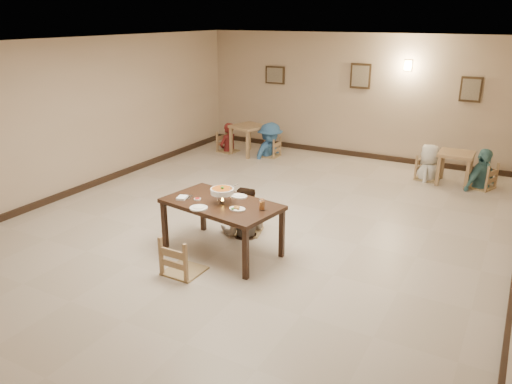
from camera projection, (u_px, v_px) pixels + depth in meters
The scene contains 31 objects.
floor at pixel (259, 223), 8.61m from camera, with size 10.00×10.00×0.00m, color #BFAF9D.
ceiling at pixel (259, 42), 7.60m from camera, with size 10.00×10.00×0.00m, color silver.
wall_back at pixel (356, 96), 12.24m from camera, with size 10.00×10.00×0.00m, color tan.
wall_left at pixel (82, 116), 9.92m from camera, with size 10.00×10.00×0.00m, color tan.
baseboard_back at pixel (351, 153), 12.69m from camera, with size 8.00×0.06×0.12m, color black.
baseboard_left at pixel (91, 184), 10.39m from camera, with size 0.06×10.00×0.12m, color black.
picture_a at pixel (275, 75), 13.06m from camera, with size 0.55×0.04×0.45m.
picture_b at pixel (360, 76), 11.99m from camera, with size 0.50×0.04×0.60m.
picture_c at pixel (471, 89), 10.91m from camera, with size 0.45×0.04×0.55m.
wall_sconce at pixel (408, 65), 11.39m from camera, with size 0.16×0.05×0.22m, color #FFD88C.
main_table at pixel (222, 207), 7.33m from camera, with size 1.84×1.22×0.80m.
chair_far at pixel (247, 205), 8.10m from camera, with size 0.46×0.46×0.97m.
chair_near at pixel (183, 237), 6.80m from camera, with size 0.50×0.50×1.07m.
main_diner at pixel (243, 187), 7.94m from camera, with size 0.78×0.61×1.60m, color gray.
curry_warmer at pixel (222, 191), 7.23m from camera, with size 0.38×0.34×0.31m.
rice_plate_far at pixel (239, 196), 7.52m from camera, with size 0.28×0.28×0.06m.
rice_plate_near at pixel (199, 208), 7.06m from camera, with size 0.26×0.26×0.06m.
fried_plate at pixel (237, 209), 7.02m from camera, with size 0.24×0.24×0.05m.
chili_dish at pixel (197, 199), 7.41m from camera, with size 0.11×0.11×0.02m.
napkin_cutlery at pixel (182, 198), 7.45m from camera, with size 0.20×0.28×0.03m.
drink_glass at pixel (262, 205), 7.00m from camera, with size 0.08×0.08×0.16m.
bg_table_left at pixel (248, 131), 12.67m from camera, with size 0.94×0.94×0.75m.
bg_table_right at pixel (456, 159), 10.42m from camera, with size 0.69×0.69×0.69m.
bg_chair_ll at pixel (228, 133), 12.94m from camera, with size 0.46×0.46×0.98m.
bg_chair_lr at pixel (270, 139), 12.51m from camera, with size 0.43×0.43×0.92m.
bg_chair_rl at pixel (430, 157), 10.74m from camera, with size 0.48×0.48×1.02m.
bg_chair_rr at pixel (483, 164), 10.21m from camera, with size 0.48×0.48×1.02m.
bg_diner_a at pixel (228, 123), 12.85m from camera, with size 0.55×0.36×1.52m, color maroon.
bg_diner_b at pixel (270, 123), 12.38m from camera, with size 1.11×0.64×1.72m, color #376394.
bg_diner_c at pixel (431, 145), 10.64m from camera, with size 0.76×0.50×1.56m, color silver.
bg_diner_d at pixel (486, 149), 10.10m from camera, with size 0.97×0.41×1.66m, color teal.
Camera 1 is at (3.77, -6.97, 3.40)m, focal length 35.00 mm.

